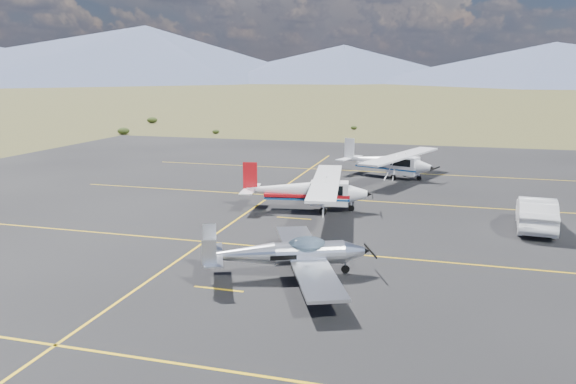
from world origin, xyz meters
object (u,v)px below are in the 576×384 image
at_px(aircraft_low_wing, 290,254).
at_px(aircraft_cessna, 307,190).
at_px(sedan, 536,213).
at_px(aircraft_plain, 388,161).

distance_m(aircraft_low_wing, aircraft_cessna, 11.18).
bearing_deg(aircraft_cessna, sedan, -12.55).
bearing_deg(sedan, aircraft_cessna, 0.80).
xyz_separation_m(aircraft_low_wing, aircraft_cessna, (-1.98, 11.00, 0.31)).
bearing_deg(aircraft_low_wing, sedan, 20.93).
bearing_deg(aircraft_low_wing, aircraft_plain, 63.16).
relative_size(aircraft_cessna, aircraft_plain, 1.02).
bearing_deg(aircraft_cessna, aircraft_plain, 65.24).
bearing_deg(aircraft_plain, sedan, -35.48).
relative_size(aircraft_cessna, sedan, 2.15).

